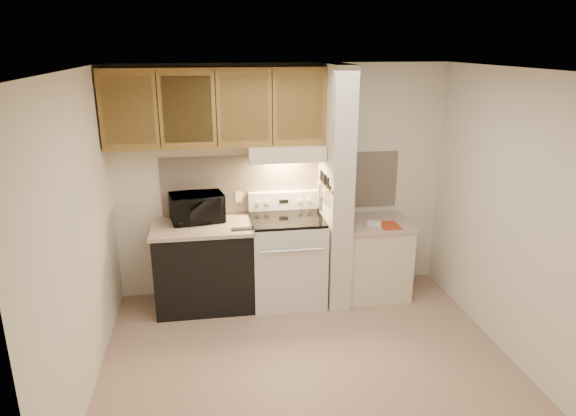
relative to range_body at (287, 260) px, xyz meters
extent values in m
plane|color=tan|center=(0.00, -1.16, -0.46)|extent=(3.60, 3.60, 0.00)
plane|color=white|center=(0.00, -1.16, 2.04)|extent=(3.60, 3.60, 0.00)
cube|color=white|center=(0.00, 0.34, 0.79)|extent=(3.60, 2.50, 0.02)
cube|color=white|center=(-1.80, -1.16, 0.79)|extent=(0.02, 3.00, 2.50)
cube|color=white|center=(1.80, -1.16, 0.79)|extent=(0.02, 3.00, 2.50)
cube|color=beige|center=(0.00, 0.33, 0.78)|extent=(2.60, 0.02, 0.63)
cube|color=silver|center=(0.00, 0.00, 0.00)|extent=(0.76, 0.65, 0.92)
cube|color=black|center=(0.00, -0.32, 0.04)|extent=(0.50, 0.01, 0.30)
cylinder|color=silver|center=(0.00, -0.35, 0.26)|extent=(0.65, 0.02, 0.02)
cube|color=black|center=(0.00, 0.00, 0.48)|extent=(0.74, 0.64, 0.03)
cube|color=silver|center=(0.00, 0.28, 0.59)|extent=(0.76, 0.08, 0.20)
cube|color=black|center=(0.00, 0.24, 0.59)|extent=(0.10, 0.01, 0.04)
cylinder|color=silver|center=(-0.28, 0.24, 0.59)|extent=(0.05, 0.02, 0.05)
cylinder|color=silver|center=(-0.18, 0.24, 0.59)|extent=(0.05, 0.02, 0.05)
cylinder|color=silver|center=(0.18, 0.24, 0.59)|extent=(0.05, 0.02, 0.05)
cylinder|color=silver|center=(0.28, 0.24, 0.59)|extent=(0.05, 0.02, 0.05)
cube|color=black|center=(-0.88, 0.01, -0.03)|extent=(1.00, 0.63, 0.87)
cube|color=#BCA593|center=(-0.88, 0.01, 0.43)|extent=(1.04, 0.67, 0.04)
cube|color=black|center=(-0.48, -0.19, 0.46)|extent=(0.23, 0.09, 0.02)
cylinder|color=#296A64|center=(-0.83, 0.23, 0.50)|extent=(0.10, 0.10, 0.09)
cube|color=beige|center=(-0.48, 0.32, 0.64)|extent=(0.08, 0.01, 0.12)
imported|color=black|center=(-0.93, 0.15, 0.60)|extent=(0.59, 0.45, 0.30)
cube|color=beige|center=(0.51, -0.01, 0.79)|extent=(0.22, 0.70, 2.50)
cube|color=olive|center=(0.39, -0.01, 0.84)|extent=(0.01, 0.70, 0.04)
cube|color=black|center=(0.39, -0.06, 0.86)|extent=(0.02, 0.42, 0.04)
cube|color=silver|center=(0.38, -0.21, 0.76)|extent=(0.01, 0.03, 0.16)
cylinder|color=black|center=(0.38, -0.23, 0.91)|extent=(0.02, 0.02, 0.10)
cube|color=silver|center=(0.38, -0.14, 0.75)|extent=(0.01, 0.04, 0.18)
cylinder|color=black|center=(0.38, -0.13, 0.91)|extent=(0.02, 0.02, 0.10)
cube|color=silver|center=(0.38, -0.07, 0.74)|extent=(0.01, 0.04, 0.20)
cylinder|color=black|center=(0.38, -0.07, 0.91)|extent=(0.02, 0.02, 0.10)
cube|color=silver|center=(0.38, 0.03, 0.76)|extent=(0.01, 0.04, 0.16)
cylinder|color=black|center=(0.38, 0.04, 0.91)|extent=(0.02, 0.02, 0.10)
cube|color=silver|center=(0.38, 0.11, 0.75)|extent=(0.01, 0.04, 0.18)
cylinder|color=black|center=(0.38, 0.10, 0.91)|extent=(0.02, 0.02, 0.10)
cube|color=slate|center=(0.38, 0.17, 0.67)|extent=(0.03, 0.11, 0.27)
cube|color=beige|center=(0.97, -0.01, -0.06)|extent=(0.70, 0.60, 0.81)
cube|color=#BCA593|center=(0.97, -0.01, 0.37)|extent=(0.74, 0.64, 0.04)
cube|color=#B83B1A|center=(1.07, -0.16, 0.39)|extent=(0.20, 0.27, 0.01)
cube|color=white|center=(0.92, -0.11, 0.41)|extent=(0.17, 0.14, 0.04)
cube|color=beige|center=(0.00, 0.12, 1.17)|extent=(0.78, 0.44, 0.15)
cube|color=beige|center=(0.00, -0.08, 1.12)|extent=(0.78, 0.04, 0.06)
cube|color=olive|center=(-0.69, 0.17, 1.62)|extent=(2.18, 0.33, 0.77)
cube|color=olive|center=(-1.51, 0.01, 1.62)|extent=(0.46, 0.01, 0.63)
cube|color=black|center=(-1.23, 0.01, 1.62)|extent=(0.01, 0.01, 0.73)
cube|color=olive|center=(-0.96, 0.01, 1.62)|extent=(0.46, 0.01, 0.63)
cube|color=black|center=(-0.69, 0.01, 1.62)|extent=(0.01, 0.01, 0.73)
cube|color=olive|center=(-0.42, 0.01, 1.62)|extent=(0.46, 0.01, 0.63)
cube|color=black|center=(-0.14, 0.01, 1.62)|extent=(0.01, 0.01, 0.73)
cube|color=olive|center=(0.13, 0.01, 1.62)|extent=(0.46, 0.01, 0.63)
camera|label=1|loc=(-0.78, -5.02, 2.23)|focal=32.00mm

